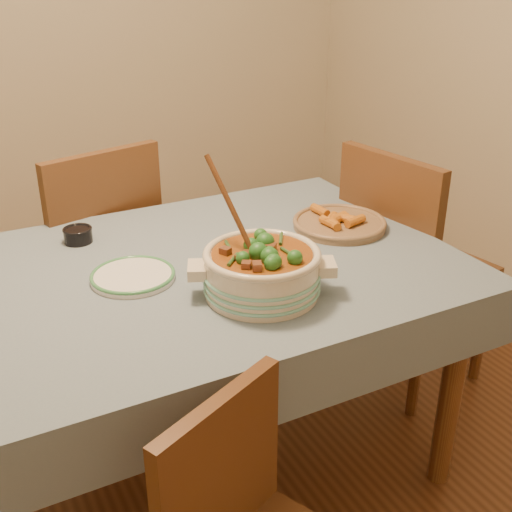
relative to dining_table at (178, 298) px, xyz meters
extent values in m
plane|color=#472614|center=(0.00, 0.00, -0.66)|extent=(4.50, 4.50, 0.00)
cube|color=beige|center=(0.00, 2.25, 0.69)|extent=(4.00, 0.02, 2.70)
cube|color=brown|center=(0.00, 0.00, 0.06)|extent=(1.60, 1.00, 0.05)
cube|color=slate|center=(0.00, 0.00, 0.09)|extent=(1.68, 1.08, 0.01)
cylinder|color=brown|center=(0.73, -0.43, -0.31)|extent=(0.07, 0.07, 0.70)
cylinder|color=brown|center=(0.73, 0.43, -0.31)|extent=(0.07, 0.07, 0.70)
cylinder|color=beige|center=(0.15, -0.24, 0.15)|extent=(0.41, 0.41, 0.12)
torus|color=beige|center=(0.15, -0.24, 0.21)|extent=(0.32, 0.32, 0.02)
cube|color=beige|center=(0.31, -0.31, 0.17)|extent=(0.08, 0.10, 0.03)
cube|color=beige|center=(0.00, -0.17, 0.17)|extent=(0.08, 0.10, 0.03)
cylinder|color=#995416|center=(0.15, -0.24, 0.20)|extent=(0.27, 0.27, 0.02)
cylinder|color=white|center=(-0.13, 0.01, 0.10)|extent=(0.25, 0.25, 0.02)
torus|color=#3F8C52|center=(-0.13, 0.01, 0.11)|extent=(0.24, 0.24, 0.01)
cylinder|color=black|center=(-0.21, 0.34, 0.11)|extent=(0.12, 0.12, 0.05)
torus|color=black|center=(-0.21, 0.34, 0.14)|extent=(0.09, 0.09, 0.01)
cylinder|color=black|center=(-0.21, 0.34, 0.13)|extent=(0.08, 0.08, 0.01)
cylinder|color=#896C4C|center=(0.61, 0.05, 0.10)|extent=(0.34, 0.34, 0.02)
torus|color=#896C4C|center=(0.61, 0.05, 0.11)|extent=(0.32, 0.32, 0.02)
cube|color=#58301A|center=(-0.10, 0.78, -0.18)|extent=(0.55, 0.55, 0.04)
cube|color=#58301A|center=(-0.05, 0.58, 0.07)|extent=(0.45, 0.15, 0.49)
cylinder|color=#58301A|center=(0.04, 1.01, -0.42)|extent=(0.04, 0.04, 0.49)
cylinder|color=#58301A|center=(-0.34, 0.92, -0.42)|extent=(0.04, 0.04, 0.49)
cylinder|color=#58301A|center=(0.14, 0.64, -0.42)|extent=(0.04, 0.04, 0.49)
cylinder|color=#58301A|center=(-0.24, 0.54, -0.42)|extent=(0.04, 0.04, 0.49)
cube|color=#58301A|center=(-0.16, -0.65, -0.07)|extent=(0.35, 0.19, 0.40)
cube|color=#58301A|center=(1.03, 0.10, -0.18)|extent=(0.52, 0.52, 0.04)
cube|color=#58301A|center=(0.82, 0.06, 0.07)|extent=(0.12, 0.46, 0.49)
cylinder|color=#58301A|center=(1.25, -0.06, -0.42)|extent=(0.04, 0.04, 0.49)
cylinder|color=#58301A|center=(1.19, 0.32, -0.42)|extent=(0.04, 0.04, 0.49)
cylinder|color=#58301A|center=(0.87, -0.13, -0.42)|extent=(0.04, 0.04, 0.49)
cylinder|color=#58301A|center=(0.80, 0.26, -0.42)|extent=(0.04, 0.04, 0.49)
camera|label=1|loc=(-0.57, -1.60, 0.94)|focal=45.00mm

